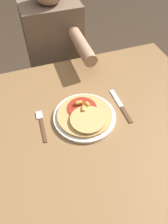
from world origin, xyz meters
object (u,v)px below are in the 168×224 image
at_px(person_diner, 56,52).
at_px(plate, 84,117).
at_px(dining_table, 87,137).
at_px(fork, 42,124).
at_px(pizza, 84,115).
at_px(knife, 121,106).

bearing_deg(person_diner, plate, -92.05).
bearing_deg(dining_table, fork, 162.24).
distance_m(dining_table, pizza, 0.13).
relative_size(dining_table, plate, 4.37).
bearing_deg(pizza, knife, 4.58).
height_order(plate, fork, plate).
distance_m(dining_table, knife, 0.22).
height_order(plate, person_diner, person_diner).
xyz_separation_m(plate, knife, (0.19, 0.01, -0.00)).
bearing_deg(dining_table, person_diner, 88.28).
xyz_separation_m(dining_table, fork, (-0.19, 0.06, 0.11)).
bearing_deg(fork, person_diner, 71.36).
bearing_deg(plate, fork, 171.79).
relative_size(dining_table, person_diner, 1.04).
bearing_deg(dining_table, knife, 13.21).
bearing_deg(fork, knife, -2.68).
bearing_deg(plate, knife, 2.90).
relative_size(pizza, person_diner, 0.21).
xyz_separation_m(pizza, knife, (0.19, 0.02, -0.02)).
distance_m(knife, person_diner, 0.67).
bearing_deg(knife, plate, -177.10).
bearing_deg(person_diner, knife, -75.67).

